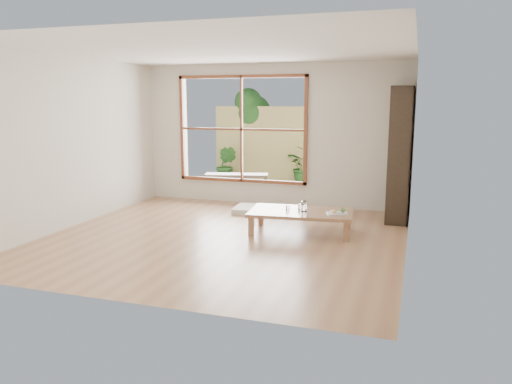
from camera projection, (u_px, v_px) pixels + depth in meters
ground at (225, 237)px, 7.18m from camera, size 5.00×5.00×0.00m
low_table at (301, 213)px, 7.38m from camera, size 1.58×0.99×0.33m
floor_cushion at (253, 209)px, 8.79m from camera, size 0.68×0.68×0.09m
bookshelf at (400, 154)px, 8.06m from camera, size 0.35×0.97×2.16m
glass_tall at (304, 207)px, 7.29m from camera, size 0.09×0.09×0.16m
glass_mid at (303, 207)px, 7.38m from camera, size 0.07×0.07×0.09m
glass_short at (300, 207)px, 7.47m from camera, size 0.06×0.06×0.08m
glass_small at (288, 207)px, 7.44m from camera, size 0.06×0.06×0.07m
food_tray at (338, 212)px, 7.17m from camera, size 0.34×0.29×0.09m
deck at (260, 192)px, 10.69m from camera, size 2.80×2.00×0.05m
garden_bench at (237, 177)px, 10.35m from camera, size 1.35×0.67×0.41m
bamboo_fence at (273, 146)px, 11.47m from camera, size 2.80×0.06×1.80m
shrub_right at (307, 166)px, 11.10m from camera, size 1.06×1.01×0.93m
shrub_left at (226, 165)px, 11.50m from camera, size 0.51×0.43×0.88m
garden_tree at (249, 114)px, 11.82m from camera, size 1.04×0.85×2.22m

